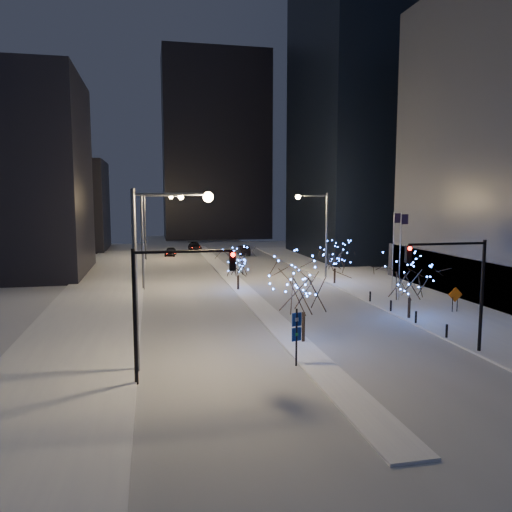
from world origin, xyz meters
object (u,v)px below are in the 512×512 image
object	(u,v)px
street_lamp_w_mid	(153,227)
street_lamp_w_far	(152,217)
street_lamp_w_near	(155,254)
street_lamp_east	(319,224)
car_far	(195,246)
construction_sign	(455,297)
car_near	(171,252)
wayfinding_sign	(296,331)
holiday_tree_plaza_near	(410,278)
traffic_signal_west	(166,292)
holiday_tree_plaza_far	(335,256)
holiday_tree_median_near	(304,286)
holiday_tree_median_far	(238,263)
car_mid	(243,250)
traffic_signal_east	(460,277)

from	to	relation	value
street_lamp_w_mid	street_lamp_w_far	world-z (taller)	same
street_lamp_w_near	street_lamp_east	distance (m)	33.85
street_lamp_w_mid	car_far	world-z (taller)	street_lamp_w_mid
street_lamp_w_near	construction_sign	size ratio (longest dim) A/B	4.88
car_near	wayfinding_sign	distance (m)	55.84
street_lamp_w_mid	construction_sign	xyz separation A→B (m)	(24.20, -16.27, -5.12)
street_lamp_w_near	wayfinding_sign	world-z (taller)	street_lamp_w_near
holiday_tree_plaza_near	construction_sign	distance (m)	5.27
street_lamp_w_mid	traffic_signal_west	xyz separation A→B (m)	(0.50, -27.00, -1.74)
holiday_tree_plaza_far	traffic_signal_west	bearing A→B (deg)	-126.32
wayfinding_sign	holiday_tree_median_near	bearing A→B (deg)	52.00
car_near	holiday_tree_plaza_far	world-z (taller)	holiday_tree_plaza_far
street_lamp_east	holiday_tree_median_far	bearing A→B (deg)	-151.66
car_mid	car_far	xyz separation A→B (m)	(-7.29, 8.58, -0.07)
traffic_signal_west	holiday_tree_median_near	distance (m)	10.36
street_lamp_w_far	street_lamp_east	world-z (taller)	same
car_near	traffic_signal_east	bearing A→B (deg)	-66.69
holiday_tree_plaza_far	wayfinding_sign	xyz separation A→B (m)	(-11.71, -24.76, -1.11)
car_far	construction_sign	distance (m)	55.88
holiday_tree_plaza_near	street_lamp_w_near	bearing A→B (deg)	-158.71
street_lamp_w_mid	traffic_signal_east	xyz separation A→B (m)	(17.88, -26.00, -1.74)
street_lamp_east	holiday_tree_plaza_near	distance (m)	20.67
traffic_signal_west	construction_sign	size ratio (longest dim) A/B	3.41
street_lamp_w_far	street_lamp_east	size ratio (longest dim) A/B	1.00
wayfinding_sign	street_lamp_w_far	bearing A→B (deg)	83.02
street_lamp_east	car_near	xyz separation A→B (m)	(-16.17, 26.61, -5.75)
traffic_signal_west	traffic_signal_east	distance (m)	17.41
car_far	holiday_tree_median_far	xyz separation A→B (m)	(1.00, -39.74, 2.17)
car_mid	traffic_signal_east	bearing A→B (deg)	94.57
holiday_tree_median_far	street_lamp_w_near	bearing A→B (deg)	-110.73
holiday_tree_median_far	traffic_signal_east	bearing A→B (deg)	-67.94
street_lamp_east	traffic_signal_west	world-z (taller)	street_lamp_east
traffic_signal_west	holiday_tree_median_far	world-z (taller)	traffic_signal_west
car_mid	car_far	world-z (taller)	car_mid
traffic_signal_west	street_lamp_w_near	bearing A→B (deg)	103.96
holiday_tree_median_far	construction_sign	distance (m)	20.85
street_lamp_w_mid	holiday_tree_plaza_near	bearing A→B (deg)	-41.87
car_near	car_mid	xyz separation A→B (m)	(11.88, -1.17, 0.09)
traffic_signal_west	holiday_tree_median_near	xyz separation A→B (m)	(8.94, 5.15, -0.91)
car_far	street_lamp_east	bearing A→B (deg)	-73.94
car_near	holiday_tree_plaza_far	bearing A→B (deg)	-53.54
car_far	holiday_tree_plaza_far	bearing A→B (deg)	-75.33
holiday_tree_median_near	car_mid	bearing A→B (deg)	84.00
street_lamp_w_near	traffic_signal_west	distance (m)	2.70
car_far	construction_sign	size ratio (longest dim) A/B	2.44
car_far	holiday_tree_median_far	bearing A→B (deg)	-91.30
street_lamp_w_near	holiday_tree_plaza_near	world-z (taller)	street_lamp_w_near
car_far	holiday_tree_median_near	xyz separation A→B (m)	(2.00, -58.88, 3.13)
car_far	holiday_tree_plaza_far	world-z (taller)	holiday_tree_plaza_far
car_mid	holiday_tree_plaza_near	distance (m)	46.18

